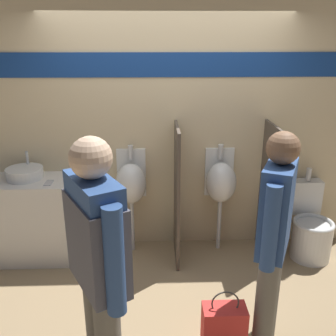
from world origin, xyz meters
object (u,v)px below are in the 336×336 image
at_px(urinal_far, 221,182).
at_px(person_in_vest, 98,260).
at_px(sink_basin, 25,173).
at_px(person_with_lanyard, 274,236).
at_px(cell_phone, 49,183).
at_px(toilet, 310,230).
at_px(shopping_bag, 224,328).
at_px(urinal_near_counter, 131,183).

bearing_deg(urinal_far, person_in_vest, -119.81).
bearing_deg(sink_basin, person_with_lanyard, -31.54).
relative_size(cell_phone, person_with_lanyard, 0.08).
bearing_deg(urinal_far, toilet, -10.44).
bearing_deg(shopping_bag, cell_phone, 141.36).
relative_size(cell_phone, shopping_bag, 0.27).
bearing_deg(sink_basin, urinal_far, 1.54).
relative_size(sink_basin, shopping_bag, 0.71).
bearing_deg(person_in_vest, person_with_lanyard, -99.30).
xyz_separation_m(sink_basin, urinal_far, (2.04, 0.05, -0.15)).
bearing_deg(sink_basin, cell_phone, -28.92).
height_order(sink_basin, cell_phone, sink_basin).
bearing_deg(urinal_near_counter, person_with_lanyard, -51.74).
bearing_deg(urinal_far, urinal_near_counter, 180.00).
bearing_deg(cell_phone, person_in_vest, -65.70).
height_order(person_with_lanyard, shopping_bag, person_with_lanyard).
distance_m(toilet, person_in_vest, 2.68).
relative_size(urinal_near_counter, shopping_bag, 2.28).
bearing_deg(sink_basin, urinal_near_counter, 2.90).
relative_size(urinal_near_counter, person_in_vest, 0.67).
xyz_separation_m(urinal_near_counter, urinal_far, (0.96, 0.00, 0.00)).
distance_m(sink_basin, urinal_far, 2.05).
distance_m(cell_phone, person_with_lanyard, 2.23).
distance_m(cell_phone, person_in_vest, 1.76).
relative_size(urinal_near_counter, urinal_far, 1.00).
distance_m(urinal_far, shopping_bag, 1.59).
bearing_deg(cell_phone, urinal_far, 6.78).
height_order(urinal_far, person_in_vest, person_in_vest).
bearing_deg(person_in_vest, urinal_near_counter, -31.43).
height_order(cell_phone, person_in_vest, person_in_vest).
bearing_deg(urinal_far, person_with_lanyard, -84.40).
xyz_separation_m(sink_basin, person_in_vest, (1.00, -1.76, 0.09)).
bearing_deg(urinal_near_counter, toilet, -5.26).
bearing_deg(shopping_bag, toilet, 47.99).
distance_m(urinal_near_counter, person_with_lanyard, 1.78).
relative_size(person_with_lanyard, shopping_bag, 3.25).
relative_size(sink_basin, cell_phone, 2.65).
height_order(sink_basin, toilet, sink_basin).
distance_m(sink_basin, person_in_vest, 2.02).
xyz_separation_m(toilet, person_with_lanyard, (-0.82, -1.21, 0.63)).
bearing_deg(cell_phone, shopping_bag, -38.64).
height_order(urinal_near_counter, urinal_far, same).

